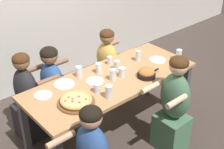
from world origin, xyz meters
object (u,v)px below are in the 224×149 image
Objects in this scene: diner_far_left at (28,100)px; empty_plate_d at (43,95)px; drinking_glass_b at (110,60)px; diner_far_midright at (107,68)px; drinking_glass_c at (122,73)px; drinking_glass_h at (117,66)px; drinking_glass_i at (99,69)px; diner_far_midleft at (53,90)px; drinking_glass_e at (113,75)px; diner_near_midright at (173,108)px; pizza_board_main at (76,101)px; empty_plate_b at (64,84)px; drinking_glass_f at (109,92)px; skillet_bowl at (147,73)px; drinking_glass_j at (138,56)px; empty_plate_c at (157,60)px; drinking_glass_d at (97,89)px; drinking_glass_a at (79,72)px; empty_plate_a at (95,81)px; drinking_glass_g at (179,55)px.

empty_plate_d is at bearing -0.67° from diner_far_left.
drinking_glass_b is 0.56m from diner_far_midright.
diner_far_midright is at bearing 53.88° from drinking_glass_b.
drinking_glass_c is 0.17m from drinking_glass_h.
drinking_glass_c is 0.28m from drinking_glass_i.
drinking_glass_e is at bearing 31.53° from diner_far_midleft.
diner_near_midright is at bearing 31.89° from diner_far_midleft.
pizza_board_main is 2.03× the size of empty_plate_d.
drinking_glass_i is (0.45, -0.05, 0.05)m from empty_plate_b.
drinking_glass_f is at bearing -117.60° from drinking_glass_i.
diner_far_left is (-1.08, 0.85, -0.33)m from skillet_bowl.
empty_plate_b is 1.02m from drinking_glass_j.
drinking_glass_f is (0.31, -0.13, 0.03)m from pizza_board_main.
pizza_board_main is at bearing -12.61° from diner_far_midleft.
diner_near_midright is (-0.36, -0.58, -0.25)m from empty_plate_c.
drinking_glass_f is at bearing 9.16° from diner_far_midleft.
empty_plate_d is 0.16× the size of diner_near_midright.
skillet_bowl is 2.96× the size of drinking_glass_d.
drinking_glass_f reaches higher than empty_plate_c.
diner_near_midright is (0.78, -1.25, 0.04)m from diner_far_midleft.
drinking_glass_a is (0.33, 0.41, 0.03)m from pizza_board_main.
empty_plate_c is at bearing 65.81° from diner_far_left.
diner_far_left is (-0.97, 0.35, -0.33)m from drinking_glass_b.
drinking_glass_c is 0.42m from drinking_glass_d.
drinking_glass_c is at bearing -15.70° from empty_plate_d.
empty_plate_c is at bearing -9.36° from empty_plate_d.
diner_near_midright is (0.16, -0.90, -0.29)m from drinking_glass_b.
diner_far_midleft is (-0.62, 0.35, -0.34)m from drinking_glass_b.
drinking_glass_d is at bearing 5.03° from pizza_board_main.
drinking_glass_e is 1.05× the size of drinking_glass_i.
empty_plate_c is 0.25m from drinking_glass_j.
drinking_glass_h is at bearing 24.98° from drinking_glass_d.
drinking_glass_h is (0.76, 0.25, 0.02)m from pizza_board_main.
drinking_glass_b is 0.09× the size of diner_far_midright.
drinking_glass_d is at bearing 32.09° from diner_far_left.
pizza_board_main is 0.35× the size of diner_far_midright.
drinking_glass_d is 0.40m from drinking_glass_i.
empty_plate_d is (-0.58, 0.13, 0.00)m from empty_plate_a.
empty_plate_a is at bearing 27.29° from pizza_board_main.
pizza_board_main is 0.84m from diner_far_left.
diner_far_midleft is (-0.38, 0.43, -0.34)m from drinking_glass_i.
drinking_glass_e is 0.56m from drinking_glass_j.
drinking_glass_c is at bearing -25.53° from empty_plate_b.
drinking_glass_c is 0.83m from diner_far_midright.
skillet_bowl is 0.26× the size of diner_near_midright.
drinking_glass_c is (-0.60, -0.00, 0.05)m from empty_plate_c.
diner_far_midleft is at bearing 139.08° from drinking_glass_h.
diner_far_left reaches higher than drinking_glass_c.
drinking_glass_g is (0.61, 0.03, 0.01)m from skillet_bowl.
drinking_glass_e is 0.89m from diner_far_midright.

